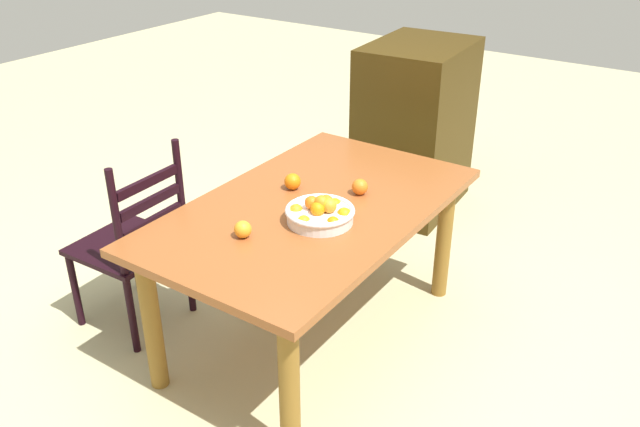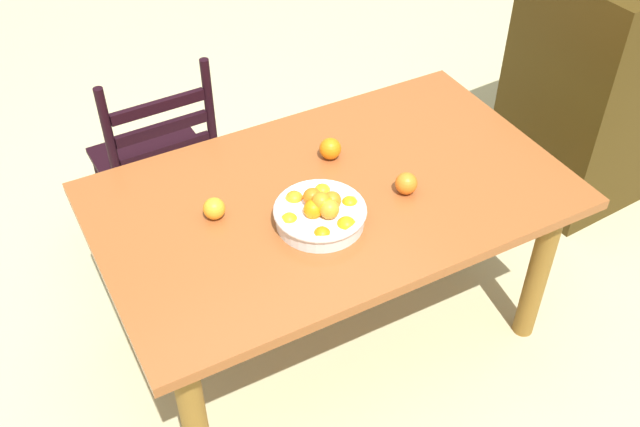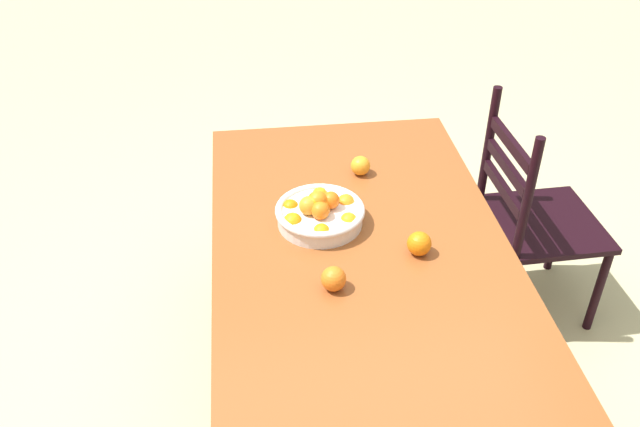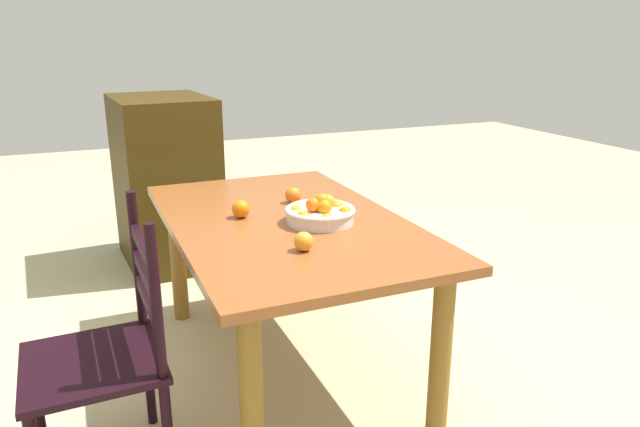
% 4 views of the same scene
% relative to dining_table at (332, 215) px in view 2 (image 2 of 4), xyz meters
% --- Properties ---
extents(ground_plane, '(12.00, 12.00, 0.00)m').
position_rel_dining_table_xyz_m(ground_plane, '(0.00, 0.00, -0.62)').
color(ground_plane, '#B8B286').
extents(dining_table, '(1.59, 0.96, 0.72)m').
position_rel_dining_table_xyz_m(dining_table, '(0.00, 0.00, 0.00)').
color(dining_table, brown).
rests_on(dining_table, ground).
extents(chair_near_window, '(0.47, 0.47, 0.96)m').
position_rel_dining_table_xyz_m(chair_near_window, '(-0.39, 0.78, -0.17)').
color(chair_near_window, black).
rests_on(chair_near_window, ground).
extents(cabinet, '(0.81, 0.63, 1.11)m').
position_rel_dining_table_xyz_m(cabinet, '(1.58, 0.27, -0.07)').
color(cabinet, '#38280A').
rests_on(cabinet, ground).
extents(fruit_bowl, '(0.30, 0.30, 0.13)m').
position_rel_dining_table_xyz_m(fruit_bowl, '(-0.11, -0.12, 0.15)').
color(fruit_bowl, silver).
rests_on(fruit_bowl, dining_table).
extents(orange_loose_0, '(0.07, 0.07, 0.07)m').
position_rel_dining_table_xyz_m(orange_loose_0, '(-0.40, 0.07, 0.14)').
color(orange_loose_0, orange).
rests_on(orange_loose_0, dining_table).
extents(orange_loose_1, '(0.08, 0.08, 0.08)m').
position_rel_dining_table_xyz_m(orange_loose_1, '(0.09, 0.17, 0.14)').
color(orange_loose_1, orange).
rests_on(orange_loose_1, dining_table).
extents(orange_loose_2, '(0.08, 0.08, 0.08)m').
position_rel_dining_table_xyz_m(orange_loose_2, '(0.22, -0.12, 0.14)').
color(orange_loose_2, orange).
rests_on(orange_loose_2, dining_table).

